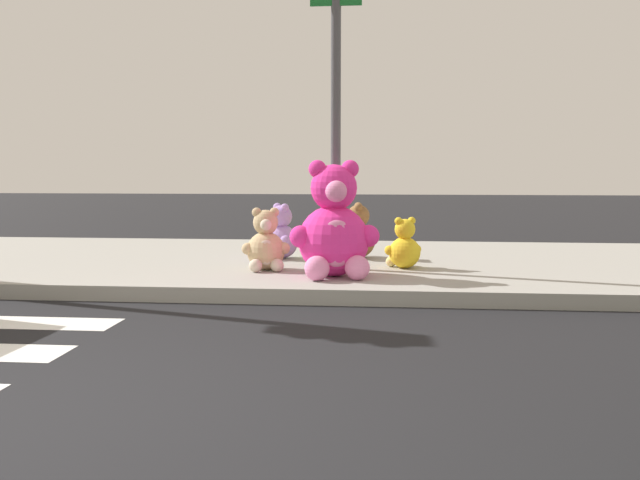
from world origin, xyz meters
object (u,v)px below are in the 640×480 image
object	(u,v)px
sign_pole	(336,115)
plush_yellow	(404,248)
plush_tan	(266,245)
plush_pink_large	(334,230)
plush_lime	(319,242)
plush_lavender	(280,237)
plush_brown	(357,236)

from	to	relation	value
sign_pole	plush_yellow	bearing A→B (deg)	7.16
plush_tan	plush_pink_large	bearing A→B (deg)	-25.49
sign_pole	plush_lime	xyz separation A→B (m)	(-0.28, 0.95, -1.51)
plush_pink_large	plush_lavender	size ratio (longest dim) A/B	1.75
sign_pole	plush_lavender	bearing A→B (deg)	134.30
sign_pole	plush_brown	size ratio (longest dim) A/B	4.63
plush_pink_large	plush_tan	xyz separation A→B (m)	(-0.78, 0.37, -0.21)
plush_pink_large	plush_lime	bearing A→B (deg)	101.46
sign_pole	plush_brown	bearing A→B (deg)	78.41
sign_pole	plush_lavender	xyz separation A→B (m)	(-0.75, 0.77, -1.42)
sign_pole	plush_lime	distance (m)	1.81
plush_pink_large	plush_brown	size ratio (longest dim) A/B	1.74
plush_brown	plush_lavender	bearing A→B (deg)	-169.71
plush_lime	plush_lavender	bearing A→B (deg)	-158.86
plush_lime	plush_tan	size ratio (longest dim) A/B	0.69
sign_pole	plush_lime	bearing A→B (deg)	106.54
plush_lime	plush_tan	xyz separation A→B (m)	(-0.47, -1.16, 0.08)
plush_lime	plush_brown	distance (m)	0.48
plush_lime	sign_pole	bearing A→B (deg)	-73.46
sign_pole	plush_pink_large	distance (m)	1.35
plush_pink_large	plush_lavender	distance (m)	1.58
plush_brown	plush_yellow	xyz separation A→B (m)	(0.57, -0.85, -0.05)
sign_pole	plush_lavender	size ratio (longest dim) A/B	4.66
sign_pole	plush_lime	size ratio (longest dim) A/B	6.72
plush_pink_large	plush_lime	xyz separation A→B (m)	(-0.31, 1.54, -0.29)
plush_lime	plush_tan	world-z (taller)	plush_tan
plush_lavender	plush_brown	world-z (taller)	plush_brown
sign_pole	plush_pink_large	xyz separation A→B (m)	(0.03, -0.58, -1.22)
plush_pink_large	plush_tan	size ratio (longest dim) A/B	1.75
sign_pole	plush_lavender	distance (m)	1.78
plush_brown	plush_tan	distance (m)	1.49
plush_lavender	plush_lime	bearing A→B (deg)	21.14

